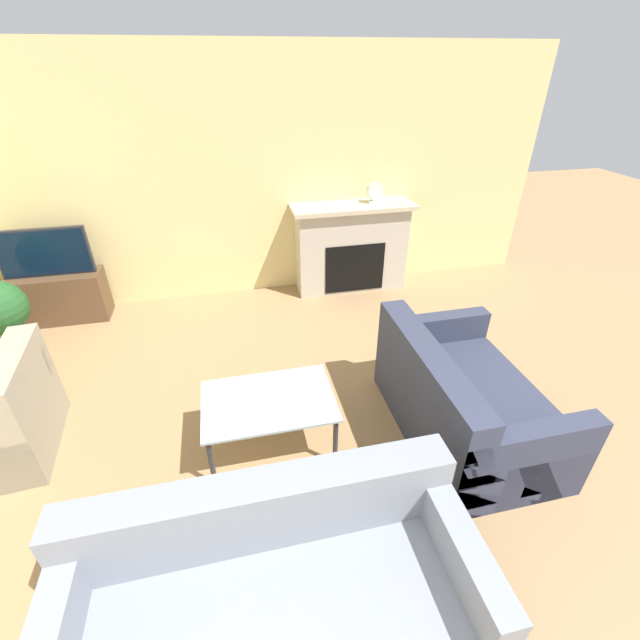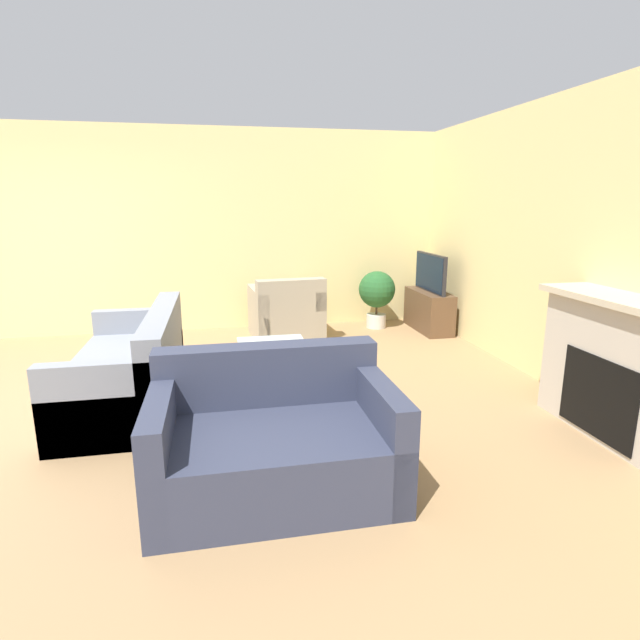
{
  "view_description": "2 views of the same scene",
  "coord_description": "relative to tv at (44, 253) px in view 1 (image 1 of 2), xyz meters",
  "views": [
    {
      "loc": [
        0.1,
        0.09,
        2.53
      ],
      "look_at": [
        0.73,
        2.86,
        0.78
      ],
      "focal_mm": 24.0,
      "sensor_mm": 36.0,
      "label": 1
    },
    {
      "loc": [
        4.51,
        1.94,
        1.74
      ],
      "look_at": [
        0.27,
        2.81,
        0.71
      ],
      "focal_mm": 28.0,
      "sensor_mm": 36.0,
      "label": 2
    }
  ],
  "objects": [
    {
      "name": "mantel_clock",
      "position": [
        3.61,
        0.06,
        0.39
      ],
      "size": [
        0.2,
        0.07,
        0.23
      ],
      "color": "beige",
      "rests_on": "fireplace"
    },
    {
      "name": "fireplace",
      "position": [
        3.35,
        0.06,
        -0.24
      ],
      "size": [
        1.45,
        0.45,
        1.07
      ],
      "color": "#BCB2A3",
      "rests_on": "ground_plane"
    },
    {
      "name": "coffee_table",
      "position": [
        2.03,
        -2.36,
        -0.39
      ],
      "size": [
        0.93,
        0.63,
        0.46
      ],
      "color": "#333338",
      "rests_on": "ground_plane"
    },
    {
      "name": "tv",
      "position": [
        0.0,
        0.0,
        0.0
      ],
      "size": [
        0.9,
        0.06,
        0.52
      ],
      "color": "#232328",
      "rests_on": "tv_stand"
    },
    {
      "name": "tv_stand",
      "position": [
        -0.0,
        0.0,
        -0.53
      ],
      "size": [
        0.96,
        0.36,
        0.54
      ],
      "color": "brown",
      "rests_on": "ground_plane"
    },
    {
      "name": "couch_loveseat",
      "position": [
        3.47,
        -2.53,
        -0.51
      ],
      "size": [
        0.96,
        1.46,
        0.82
      ],
      "rotation": [
        0.0,
        0.0,
        1.57
      ],
      "color": "#33384C",
      "rests_on": "ground_plane"
    },
    {
      "name": "wall_back",
      "position": [
        1.78,
        0.29,
        0.55
      ],
      "size": [
        7.91,
        0.06,
        2.7
      ],
      "color": "beige",
      "rests_on": "ground_plane"
    },
    {
      "name": "couch_sectional",
      "position": [
        1.9,
        -3.61,
        -0.51
      ],
      "size": [
        1.92,
        0.86,
        0.82
      ],
      "color": "gray",
      "rests_on": "ground_plane"
    }
  ]
}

